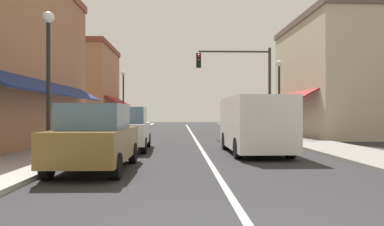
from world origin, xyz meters
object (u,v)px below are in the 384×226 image
street_lamp_left_far (123,91)px  street_lamp_right_mid (279,86)px  van_in_lane (254,123)px  parked_car_second_left (127,129)px  traffic_signal_mast_arm (244,76)px  street_lamp_left_near (48,60)px  parked_car_nearest_left (96,138)px

street_lamp_left_far → street_lamp_right_mid: bearing=-35.4°
van_in_lane → street_lamp_right_mid: bearing=67.2°
parked_car_second_left → van_in_lane: van_in_lane is taller
parked_car_second_left → street_lamp_right_mid: street_lamp_right_mid is taller
van_in_lane → traffic_signal_mast_arm: 9.70m
street_lamp_left_near → street_lamp_right_mid: street_lamp_left_near is taller
parked_car_nearest_left → street_lamp_right_mid: bearing=55.0°
street_lamp_left_far → van_in_lane: bearing=-63.6°
traffic_signal_mast_arm → street_lamp_right_mid: 2.76m
parked_car_nearest_left → street_lamp_left_near: street_lamp_left_near is taller
parked_car_nearest_left → van_in_lane: van_in_lane is taller
street_lamp_left_near → street_lamp_left_far: size_ratio=0.98×
traffic_signal_mast_arm → street_lamp_left_far: (-8.36, 5.02, -0.66)m
parked_car_second_left → street_lamp_right_mid: size_ratio=0.91×
parked_car_second_left → street_lamp_left_far: (-2.09, 12.86, 2.32)m
street_lamp_left_near → traffic_signal_mast_arm: bearing=54.8°
parked_car_nearest_left → street_lamp_right_mid: 13.82m
parked_car_second_left → traffic_signal_mast_arm: size_ratio=0.73×
traffic_signal_mast_arm → street_lamp_left_far: 9.77m
van_in_lane → street_lamp_left_near: street_lamp_left_near is taller
traffic_signal_mast_arm → street_lamp_left_near: traffic_signal_mast_arm is taller
street_lamp_right_mid → parked_car_nearest_left: bearing=-125.8°
parked_car_nearest_left → parked_car_second_left: (0.06, 5.32, 0.00)m
parked_car_nearest_left → traffic_signal_mast_arm: (6.33, 13.16, 2.97)m
street_lamp_right_mid → street_lamp_left_far: bearing=144.6°
parked_car_second_left → street_lamp_left_near: 4.73m
van_in_lane → street_lamp_left_near: size_ratio=1.11×
parked_car_nearest_left → traffic_signal_mast_arm: bearing=65.1°
parked_car_second_left → street_lamp_left_near: size_ratio=0.89×
parked_car_second_left → van_in_lane: (4.98, -1.38, 0.27)m
van_in_lane → traffic_signal_mast_arm: size_ratio=0.92×
parked_car_second_left → street_lamp_left_near: street_lamp_left_near is taller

